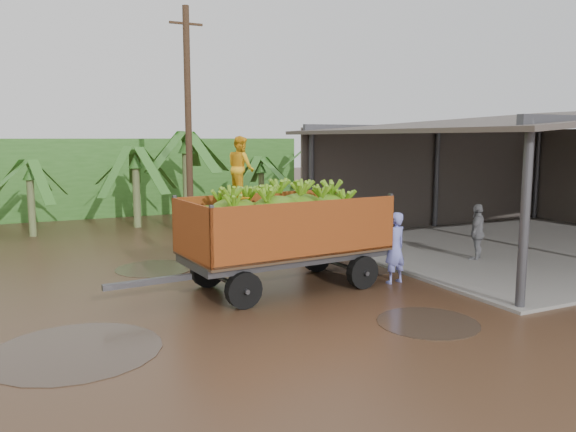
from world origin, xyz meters
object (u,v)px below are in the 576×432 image
object	(u,v)px
man_blue	(395,248)
man_grey	(477,233)
utility_pole	(188,123)
banana_trailer	(284,229)

from	to	relation	value
man_blue	man_grey	size ratio (longest dim) A/B	1.04
man_blue	man_grey	xyz separation A→B (m)	(3.69, 0.96, -0.04)
man_grey	utility_pole	xyz separation A→B (m)	(-6.40, 7.84, 3.32)
banana_trailer	man_blue	distance (m)	2.87
man_grey	utility_pole	size ratio (longest dim) A/B	0.21
banana_trailer	utility_pole	world-z (taller)	utility_pole
man_grey	utility_pole	bearing A→B (deg)	-83.44
man_blue	man_grey	bearing A→B (deg)	-174.59
man_blue	utility_pole	size ratio (longest dim) A/B	0.22
man_grey	banana_trailer	bearing A→B (deg)	-31.27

